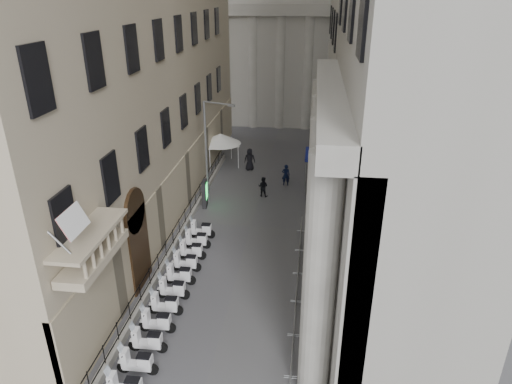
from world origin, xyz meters
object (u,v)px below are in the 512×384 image
Objects in this scene: security_tent at (227,140)px; pedestrian_b at (263,187)px; info_kiosk at (205,194)px; street_lamp at (209,144)px; pedestrian_a at (286,175)px.

security_tent is 7.22m from pedestrian_b.
info_kiosk is at bearing 43.00° from pedestrian_b.
street_lamp is 4.82× the size of pedestrian_b.
info_kiosk is at bearing -88.77° from street_lamp.
street_lamp is 5.45m from pedestrian_b.
pedestrian_a is (5.30, 3.83, -3.61)m from street_lamp.
pedestrian_a is (5.58, 4.67, -0.13)m from info_kiosk.
security_tent is at bearing -43.88° from pedestrian_b.
street_lamp is at bearing -88.78° from security_tent.
pedestrian_a is at bearing 55.43° from street_lamp.
street_lamp is 3.76× the size of info_kiosk.
street_lamp reaches higher than pedestrian_b.
street_lamp is at bearing 65.85° from info_kiosk.
pedestrian_b is (3.87, -5.87, -1.67)m from security_tent.
street_lamp reaches higher than info_kiosk.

